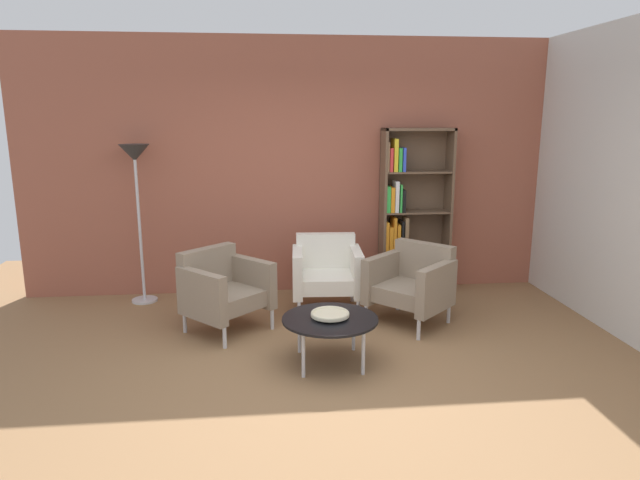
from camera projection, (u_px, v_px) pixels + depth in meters
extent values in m
plane|color=olive|center=(328.00, 381.00, 4.38)|extent=(8.32, 8.32, 0.00)
cube|color=#9E5642|center=(304.00, 167.00, 6.45)|extent=(6.40, 0.12, 2.90)
cube|color=brown|center=(383.00, 212.00, 6.42)|extent=(0.03, 0.30, 1.90)
cube|color=brown|center=(448.00, 211.00, 6.50)|extent=(0.03, 0.30, 1.90)
cube|color=brown|center=(419.00, 129.00, 6.26)|extent=(0.80, 0.30, 0.03)
cube|color=brown|center=(413.00, 289.00, 6.67)|extent=(0.80, 0.30, 0.03)
cube|color=brown|center=(412.00, 210.00, 6.60)|extent=(0.80, 0.02, 1.90)
cube|color=brown|center=(414.00, 250.00, 6.56)|extent=(0.76, 0.28, 0.02)
cube|color=brown|center=(415.00, 212.00, 6.46)|extent=(0.76, 0.28, 0.02)
cube|color=brown|center=(417.00, 172.00, 6.36)|extent=(0.76, 0.28, 0.02)
cube|color=red|center=(384.00, 273.00, 6.56)|extent=(0.02, 0.22, 0.37)
cube|color=purple|center=(387.00, 273.00, 6.56)|extent=(0.03, 0.23, 0.38)
cube|color=black|center=(391.00, 273.00, 6.53)|extent=(0.04, 0.17, 0.39)
cube|color=white|center=(394.00, 276.00, 6.57)|extent=(0.04, 0.21, 0.29)
cube|color=olive|center=(398.00, 276.00, 6.57)|extent=(0.02, 0.21, 0.29)
cube|color=green|center=(401.00, 272.00, 6.59)|extent=(0.03, 0.25, 0.38)
cube|color=orange|center=(386.00, 236.00, 6.44)|extent=(0.04, 0.18, 0.35)
cube|color=orange|center=(390.00, 238.00, 6.47)|extent=(0.04, 0.22, 0.29)
cube|color=orange|center=(393.00, 234.00, 6.47)|extent=(0.03, 0.23, 0.40)
cube|color=orange|center=(397.00, 237.00, 6.47)|extent=(0.03, 0.21, 0.31)
cube|color=black|center=(401.00, 235.00, 6.47)|extent=(0.02, 0.20, 0.36)
cube|color=olive|center=(405.00, 234.00, 6.46)|extent=(0.04, 0.19, 0.39)
cube|color=green|center=(387.00, 199.00, 6.34)|extent=(0.04, 0.17, 0.30)
cube|color=orange|center=(391.00, 199.00, 6.38)|extent=(0.04, 0.25, 0.28)
cube|color=white|center=(396.00, 196.00, 6.36)|extent=(0.04, 0.20, 0.35)
cube|color=green|center=(399.00, 198.00, 6.39)|extent=(0.02, 0.24, 0.31)
cube|color=black|center=(402.00, 200.00, 6.38)|extent=(0.04, 0.21, 0.25)
cube|color=olive|center=(387.00, 157.00, 6.27)|extent=(0.02, 0.24, 0.33)
cube|color=red|center=(390.00, 159.00, 6.28)|extent=(0.03, 0.24, 0.26)
cube|color=yellow|center=(394.00, 155.00, 6.26)|extent=(0.04, 0.21, 0.36)
cube|color=green|center=(399.00, 160.00, 6.28)|extent=(0.04, 0.21, 0.26)
cube|color=blue|center=(403.00, 159.00, 6.27)|extent=(0.03, 0.18, 0.26)
cylinder|color=black|center=(330.00, 319.00, 4.63)|extent=(0.80, 0.80, 0.02)
cylinder|color=silver|center=(303.00, 355.00, 4.41)|extent=(0.03, 0.03, 0.38)
cylinder|color=silver|center=(363.00, 352.00, 4.46)|extent=(0.03, 0.03, 0.38)
cylinder|color=silver|center=(299.00, 332.00, 4.88)|extent=(0.03, 0.03, 0.38)
cylinder|color=silver|center=(354.00, 330.00, 4.93)|extent=(0.03, 0.03, 0.38)
cylinder|color=beige|center=(330.00, 317.00, 4.62)|extent=(0.13, 0.13, 0.02)
cylinder|color=beige|center=(330.00, 314.00, 4.62)|extent=(0.32, 0.32, 0.02)
torus|color=beige|center=(330.00, 313.00, 4.61)|extent=(0.32, 0.32, 0.02)
cube|color=gray|center=(227.00, 299.00, 5.36)|extent=(0.86, 0.86, 0.16)
cube|color=gray|center=(207.00, 267.00, 5.47)|extent=(0.54, 0.53, 0.38)
cube|color=gray|center=(202.00, 296.00, 5.09)|extent=(0.50, 0.51, 0.46)
cube|color=gray|center=(252.00, 281.00, 5.55)|extent=(0.50, 0.51, 0.46)
cylinder|color=silver|center=(225.00, 335.00, 4.98)|extent=(0.04, 0.04, 0.24)
cylinder|color=silver|center=(272.00, 317.00, 5.43)|extent=(0.04, 0.04, 0.24)
cylinder|color=silver|center=(185.00, 320.00, 5.35)|extent=(0.04, 0.04, 0.24)
cylinder|color=silver|center=(232.00, 305.00, 5.79)|extent=(0.04, 0.04, 0.24)
cube|color=white|center=(327.00, 281.00, 5.93)|extent=(0.67, 0.62, 0.16)
cube|color=white|center=(326.00, 250.00, 6.13)|extent=(0.65, 0.16, 0.38)
cube|color=white|center=(298.00, 272.00, 5.87)|extent=(0.14, 0.62, 0.46)
cube|color=white|center=(356.00, 271.00, 5.90)|extent=(0.14, 0.62, 0.46)
cylinder|color=silver|center=(299.00, 309.00, 5.66)|extent=(0.04, 0.04, 0.24)
cylinder|color=silver|center=(358.00, 308.00, 5.68)|extent=(0.04, 0.04, 0.24)
cylinder|color=silver|center=(299.00, 292.00, 6.22)|extent=(0.04, 0.04, 0.24)
cylinder|color=silver|center=(352.00, 291.00, 6.25)|extent=(0.04, 0.04, 0.24)
cube|color=gray|center=(409.00, 293.00, 5.54)|extent=(0.86, 0.86, 0.16)
cube|color=gray|center=(424.00, 261.00, 5.69)|extent=(0.53, 0.55, 0.38)
cube|color=gray|center=(382.00, 277.00, 5.70)|extent=(0.52, 0.50, 0.46)
cube|color=gray|center=(437.00, 289.00, 5.31)|extent=(0.52, 0.50, 0.46)
cylinder|color=silver|center=(366.00, 313.00, 5.55)|extent=(0.04, 0.04, 0.24)
cylinder|color=silver|center=(419.00, 328.00, 5.17)|extent=(0.04, 0.04, 0.24)
cylinder|color=silver|center=(398.00, 299.00, 5.98)|extent=(0.04, 0.04, 0.24)
cylinder|color=silver|center=(449.00, 311.00, 5.60)|extent=(0.04, 0.04, 0.24)
cylinder|color=silver|center=(145.00, 300.00, 6.28)|extent=(0.28, 0.28, 0.02)
cylinder|color=silver|center=(140.00, 227.00, 6.09)|extent=(0.03, 0.03, 1.65)
cone|color=#2D2D2D|center=(134.00, 153.00, 5.92)|extent=(0.32, 0.32, 0.18)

